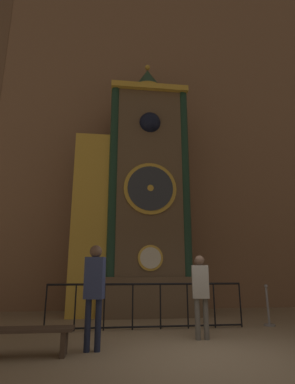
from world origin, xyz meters
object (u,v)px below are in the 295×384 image
object	(u,v)px
visitor_near	(95,285)
stanchion_post	(268,312)
visitor_bench	(28,336)
visitor_far	(200,288)
clock_tower	(137,197)

from	to	relation	value
visitor_near	stanchion_post	world-z (taller)	visitor_near
stanchion_post	visitor_bench	size ratio (longest dim) A/B	0.68
visitor_near	visitor_far	world-z (taller)	visitor_near
clock_tower	visitor_near	distance (m)	4.97
visitor_far	visitor_bench	size ratio (longest dim) A/B	1.14
visitor_near	stanchion_post	bearing A→B (deg)	37.97
visitor_near	visitor_far	distance (m)	2.26
stanchion_post	visitor_bench	xyz separation A→B (m)	(-5.32, -2.12, -0.00)
stanchion_post	visitor_bench	world-z (taller)	stanchion_post
visitor_near	visitor_far	xyz separation A→B (m)	(2.16, 0.64, -0.10)
clock_tower	visitor_far	distance (m)	4.51
visitor_near	clock_tower	bearing A→B (deg)	88.66
visitor_bench	visitor_far	bearing A→B (deg)	14.59
clock_tower	stanchion_post	bearing A→B (deg)	-33.87
visitor_near	visitor_far	size ratio (longest dim) A/B	1.09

